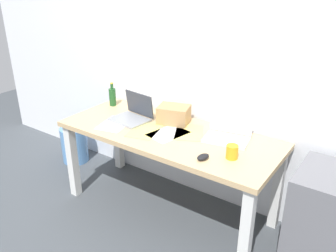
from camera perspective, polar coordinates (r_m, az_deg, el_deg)
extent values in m
plane|color=#42474C|center=(3.11, 0.00, -13.10)|extent=(8.00, 8.00, 0.00)
cube|color=white|center=(2.89, 4.82, 12.42)|extent=(5.20, 0.08, 2.60)
cube|color=tan|center=(2.74, 0.00, -1.33)|extent=(1.74, 0.71, 0.04)
cube|color=silver|center=(3.21, -15.14, -5.45)|extent=(0.07, 0.07, 0.68)
cube|color=silver|center=(2.40, 12.50, -16.50)|extent=(0.07, 0.07, 0.68)
cube|color=silver|center=(3.57, -8.02, -1.70)|extent=(0.07, 0.07, 0.68)
cube|color=silver|center=(2.86, 17.25, -9.71)|extent=(0.07, 0.07, 0.68)
cube|color=gray|center=(2.95, -6.25, 0.98)|extent=(0.33, 0.26, 0.02)
cube|color=#333842|center=(2.98, -4.64, 3.56)|extent=(0.30, 0.07, 0.20)
cube|color=silver|center=(2.62, 9.37, -2.21)|extent=(0.35, 0.25, 0.02)
cube|color=white|center=(2.67, 10.14, 0.81)|extent=(0.32, 0.09, 0.20)
cylinder|color=#1E5123|center=(3.28, -8.94, 4.62)|extent=(0.06, 0.06, 0.16)
cylinder|color=#1E5123|center=(3.25, -9.06, 6.36)|extent=(0.03, 0.03, 0.05)
cylinder|color=gold|center=(3.24, -9.10, 6.85)|extent=(0.03, 0.03, 0.01)
ellipsoid|color=black|center=(2.36, 5.68, -4.99)|extent=(0.08, 0.11, 0.03)
cube|color=tan|center=(2.87, 0.94, 1.85)|extent=(0.29, 0.25, 0.14)
cylinder|color=gold|center=(2.38, 10.30, -4.13)|extent=(0.08, 0.08, 0.09)
cube|color=white|center=(2.91, -8.58, 0.35)|extent=(0.27, 0.34, 0.00)
cube|color=#F4E06B|center=(2.73, 3.41, -1.04)|extent=(0.32, 0.36, 0.00)
cube|color=white|center=(2.70, 0.02, -1.23)|extent=(0.27, 0.34, 0.00)
cube|color=#F4E06B|center=(2.76, -3.79, -0.75)|extent=(0.28, 0.34, 0.00)
cylinder|color=#598CC6|center=(3.85, -14.86, -2.88)|extent=(0.27, 0.27, 0.38)
cylinder|color=#598CC6|center=(3.76, -15.21, 0.03)|extent=(0.09, 0.09, 0.05)
cube|color=slate|center=(2.62, 23.66, -13.81)|extent=(0.40, 0.48, 0.72)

